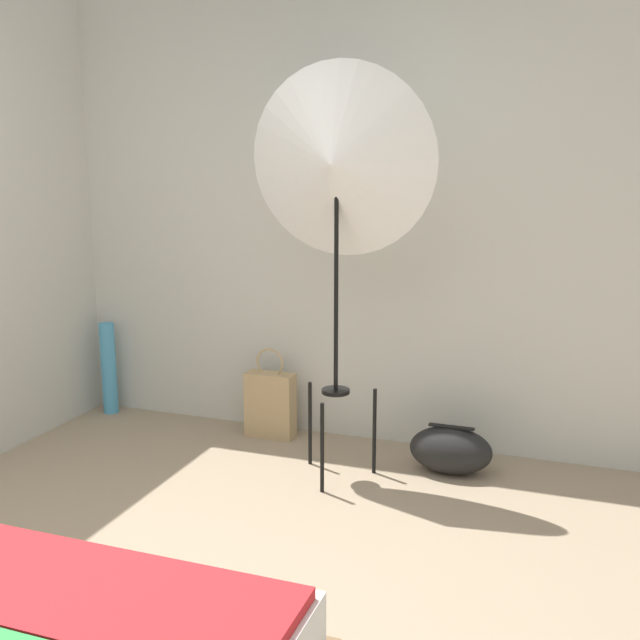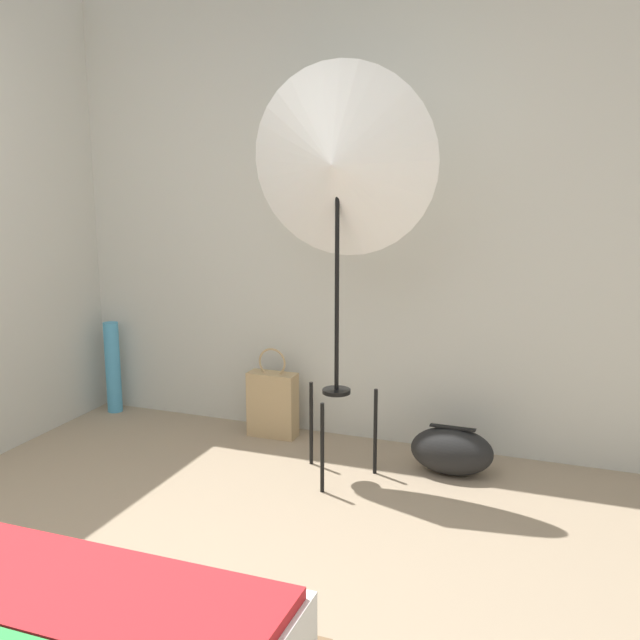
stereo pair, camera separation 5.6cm
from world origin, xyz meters
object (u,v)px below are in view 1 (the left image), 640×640
tote_bag (270,404)px  paper_roll (109,368)px  photo_umbrella (337,165)px  duffel_bag (451,450)px

tote_bag → paper_roll: paper_roll is taller
photo_umbrella → paper_roll: 2.19m
photo_umbrella → paper_roll: size_ratio=3.50×
duffel_bag → paper_roll: (-2.26, 0.22, 0.17)m
photo_umbrella → tote_bag: 1.55m
tote_bag → duffel_bag: bearing=-9.1°
tote_bag → duffel_bag: tote_bag is taller
photo_umbrella → paper_roll: bearing=164.7°
tote_bag → paper_roll: (-1.15, 0.05, 0.10)m
paper_roll → photo_umbrella: bearing=-15.3°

